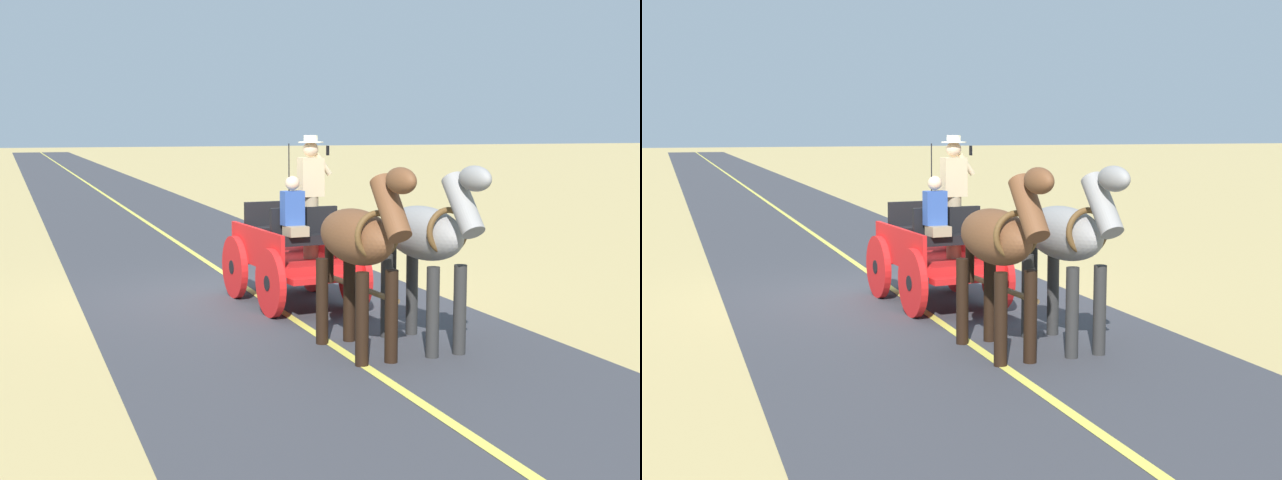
{
  "view_description": "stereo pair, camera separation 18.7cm",
  "coord_description": "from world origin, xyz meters",
  "views": [
    {
      "loc": [
        3.67,
        13.3,
        2.63
      ],
      "look_at": [
        -0.34,
        2.08,
        1.1
      ],
      "focal_mm": 49.93,
      "sensor_mm": 36.0,
      "label": 1
    },
    {
      "loc": [
        3.49,
        13.36,
        2.63
      ],
      "look_at": [
        -0.34,
        2.08,
        1.1
      ],
      "focal_mm": 49.93,
      "sensor_mm": 36.0,
      "label": 2
    }
  ],
  "objects": [
    {
      "name": "horse_off_side",
      "position": [
        -0.13,
        4.02,
        1.32
      ],
      "size": [
        0.66,
        2.13,
        2.21
      ],
      "color": "brown",
      "rests_on": "ground"
    },
    {
      "name": "road_centre_stripe",
      "position": [
        0.0,
        0.0,
        0.01
      ],
      "size": [
        0.12,
        160.0,
        0.0
      ],
      "primitive_type": "cube",
      "color": "#DBCC4C",
      "rests_on": "road_surface"
    },
    {
      "name": "horse_near_side",
      "position": [
        -1.02,
        3.95,
        1.32
      ],
      "size": [
        0.69,
        2.14,
        2.21
      ],
      "color": "gray",
      "rests_on": "ground"
    },
    {
      "name": "horse_drawn_carriage",
      "position": [
        -0.35,
        0.96,
        0.82
      ],
      "size": [
        1.59,
        4.52,
        2.5
      ],
      "color": "red",
      "rests_on": "ground"
    },
    {
      "name": "road_surface",
      "position": [
        0.0,
        0.0,
        0.0
      ],
      "size": [
        5.35,
        160.0,
        0.01
      ],
      "primitive_type": "cube",
      "color": "#38383D",
      "rests_on": "ground"
    },
    {
      "name": "ground_plane",
      "position": [
        0.0,
        0.0,
        0.0
      ],
      "size": [
        200.0,
        200.0,
        0.0
      ],
      "primitive_type": "plane",
      "color": "tan"
    }
  ]
}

